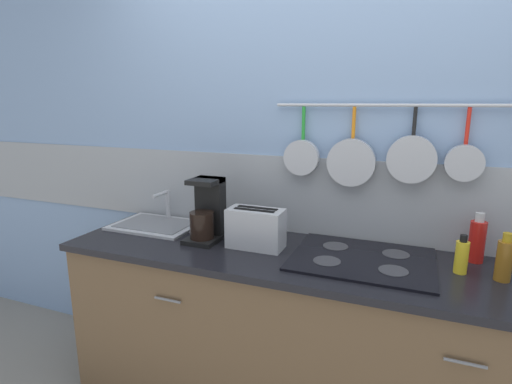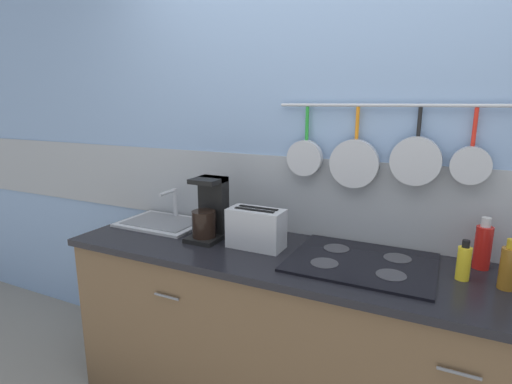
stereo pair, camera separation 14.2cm
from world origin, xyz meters
TOP-DOWN VIEW (x-y plane):
  - wall_back at (0.00, 0.36)m, footprint 7.20×0.14m
  - cabinet_base at (0.00, -0.00)m, footprint 2.49×0.61m
  - countertop at (0.00, 0.00)m, footprint 2.53×0.63m
  - sink_basin at (-0.98, 0.13)m, footprint 0.48×0.35m
  - coffee_maker at (-0.60, 0.04)m, footprint 0.17×0.22m
  - toaster at (-0.31, 0.02)m, footprint 0.30×0.14m
  - cooktop at (0.21, 0.05)m, footprint 0.63×0.51m
  - bottle_vinegar at (0.62, 0.06)m, footprint 0.05×0.05m
  - bottle_hot_sauce at (0.69, 0.23)m, footprint 0.07×0.07m
  - bottle_dish_soap at (0.77, 0.04)m, footprint 0.06×0.06m

SIDE VIEW (x-z plane):
  - cabinet_base at x=0.00m, z-range 0.00..0.86m
  - countertop at x=0.00m, z-range 0.86..0.90m
  - cooktop at x=0.21m, z-range 0.89..0.91m
  - sink_basin at x=-0.98m, z-range 0.82..1.01m
  - bottle_vinegar at x=0.62m, z-range 0.89..1.06m
  - bottle_dish_soap at x=0.77m, z-range 0.88..1.09m
  - toaster at x=-0.31m, z-range 0.89..1.10m
  - bottle_hot_sauce at x=0.69m, z-range 0.88..1.11m
  - coffee_maker at x=-0.60m, z-range 0.87..1.20m
  - wall_back at x=0.00m, z-range -0.03..2.57m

